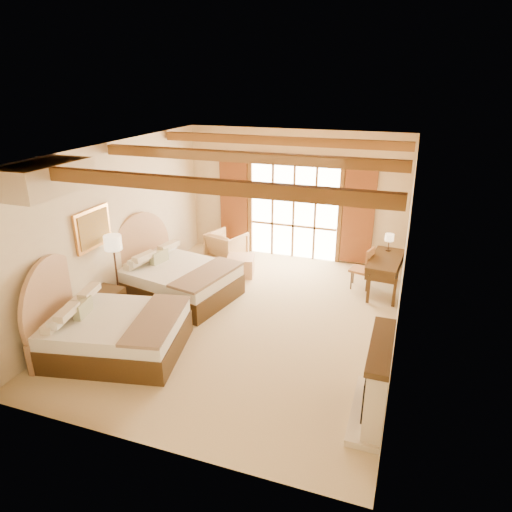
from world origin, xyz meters
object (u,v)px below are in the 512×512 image
at_px(bed_near, 106,327).
at_px(bed_far, 172,276).
at_px(desk, 384,274).
at_px(armchair, 227,247).
at_px(nightstand, 107,306).

xyz_separation_m(bed_near, bed_far, (0.02, 2.22, 0.00)).
xyz_separation_m(bed_near, desk, (4.23, 3.89, -0.03)).
height_order(bed_near, armchair, bed_near).
bearing_deg(bed_far, bed_near, -78.79).
bearing_deg(nightstand, armchair, 77.67).
distance_m(bed_near, bed_far, 2.22).
bearing_deg(armchair, desk, -169.43).
bearing_deg(nightstand, desk, 35.33).
height_order(nightstand, armchair, armchair).
distance_m(bed_far, armchair, 2.18).
bearing_deg(desk, bed_far, -153.14).
bearing_deg(armchair, bed_far, 98.48).
distance_m(bed_near, nightstand, 1.04).
distance_m(bed_far, nightstand, 1.52).
height_order(bed_near, desk, bed_near).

